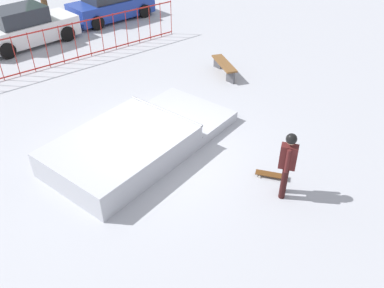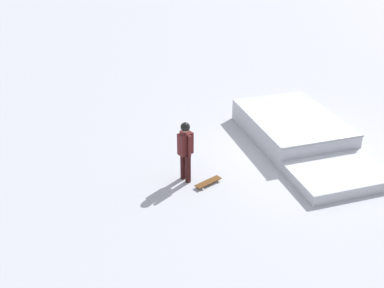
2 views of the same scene
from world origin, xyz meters
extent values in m
plane|color=#A8AAB2|center=(0.00, 0.00, 0.00)|extent=(60.00, 60.00, 0.00)
cube|color=#B0B3BB|center=(-1.00, 0.31, 0.35)|extent=(3.99, 3.17, 0.70)
cube|color=#B0B3BB|center=(1.66, 0.77, 0.15)|extent=(2.22, 2.87, 0.30)
cylinder|color=gray|center=(0.77, 0.62, 0.70)|extent=(0.52, 2.58, 0.08)
cylinder|color=black|center=(1.21, -3.27, 0.41)|extent=(0.15, 0.15, 0.82)
cylinder|color=black|center=(1.02, -3.39, 0.41)|extent=(0.15, 0.15, 0.82)
cube|color=#4C1919|center=(1.11, -3.33, 1.12)|extent=(0.38, 0.44, 0.60)
cylinder|color=#4C1919|center=(1.26, -3.24, 1.12)|extent=(0.09, 0.09, 0.60)
cylinder|color=#4C1919|center=(0.96, -3.42, 1.12)|extent=(0.09, 0.09, 0.60)
sphere|color=tan|center=(1.11, -3.33, 1.57)|extent=(0.22, 0.22, 0.22)
sphere|color=black|center=(1.11, -3.33, 1.60)|extent=(0.25, 0.25, 0.25)
cube|color=#593314|center=(1.42, -2.76, 0.08)|extent=(0.59, 0.78, 0.02)
cylinder|color=silver|center=(1.66, -2.94, 0.03)|extent=(0.06, 0.06, 0.06)
cylinder|color=silver|center=(1.47, -3.06, 0.03)|extent=(0.06, 0.06, 0.06)
cylinder|color=silver|center=(1.37, -2.46, 0.03)|extent=(0.06, 0.06, 0.06)
cylinder|color=silver|center=(1.17, -2.58, 0.03)|extent=(0.06, 0.06, 0.06)
cylinder|color=maroon|center=(0.00, 7.10, 1.45)|extent=(12.18, 0.72, 0.05)
cylinder|color=maroon|center=(0.00, 7.10, 0.10)|extent=(12.18, 0.72, 0.05)
cylinder|color=maroon|center=(-0.87, 7.15, 0.75)|extent=(0.03, 0.03, 1.50)
cylinder|color=maroon|center=(-0.29, 7.11, 0.75)|extent=(0.03, 0.03, 1.50)
cylinder|color=maroon|center=(0.29, 7.08, 0.75)|extent=(0.03, 0.03, 1.50)
cylinder|color=maroon|center=(0.87, 7.05, 0.75)|extent=(0.03, 0.03, 1.50)
cylinder|color=maroon|center=(1.45, 7.02, 0.75)|extent=(0.03, 0.03, 1.50)
cylinder|color=maroon|center=(2.03, 6.99, 0.75)|extent=(0.03, 0.03, 1.50)
cylinder|color=maroon|center=(2.61, 6.95, 0.75)|extent=(0.03, 0.03, 1.50)
cylinder|color=maroon|center=(3.19, 6.92, 0.75)|extent=(0.03, 0.03, 1.50)
cylinder|color=maroon|center=(3.77, 6.89, 0.75)|extent=(0.03, 0.03, 1.50)
cylinder|color=maroon|center=(4.35, 6.86, 0.75)|extent=(0.03, 0.03, 1.50)
cylinder|color=maroon|center=(4.93, 6.83, 0.75)|extent=(0.03, 0.03, 1.50)
cylinder|color=maroon|center=(5.51, 6.79, 0.75)|extent=(0.03, 0.03, 1.50)
cylinder|color=maroon|center=(6.09, 6.76, 0.75)|extent=(0.03, 0.03, 1.50)
cube|color=brown|center=(4.76, 2.15, 0.45)|extent=(1.03, 1.62, 0.06)
cube|color=#4C4C51|center=(5.03, 2.74, 0.21)|extent=(0.08, 0.36, 0.42)
cube|color=#4C4C51|center=(4.49, 1.56, 0.21)|extent=(0.08, 0.36, 0.42)
cube|color=white|center=(0.76, 9.92, 0.56)|extent=(4.18, 1.91, 0.80)
cube|color=#262B33|center=(0.56, 9.91, 1.28)|extent=(2.08, 1.60, 0.64)
cylinder|color=black|center=(2.06, 10.83, 0.32)|extent=(0.65, 0.25, 0.64)
cylinder|color=black|center=(2.15, 9.14, 0.32)|extent=(0.65, 0.25, 0.64)
cylinder|color=black|center=(-0.54, 9.00, 0.32)|extent=(0.65, 0.25, 0.64)
cube|color=#1E3899|center=(5.22, 10.33, 0.56)|extent=(4.11, 1.72, 0.80)
cylinder|color=black|center=(6.58, 11.17, 0.32)|extent=(0.64, 0.22, 0.64)
cylinder|color=black|center=(6.57, 9.47, 0.32)|extent=(0.64, 0.22, 0.64)
cylinder|color=black|center=(3.88, 11.18, 0.32)|extent=(0.64, 0.22, 0.64)
cylinder|color=black|center=(3.87, 9.48, 0.32)|extent=(0.64, 0.22, 0.64)
camera|label=1|loc=(-5.25, -7.15, 6.52)|focal=37.45mm
camera|label=2|loc=(11.93, -4.62, 7.00)|focal=44.55mm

